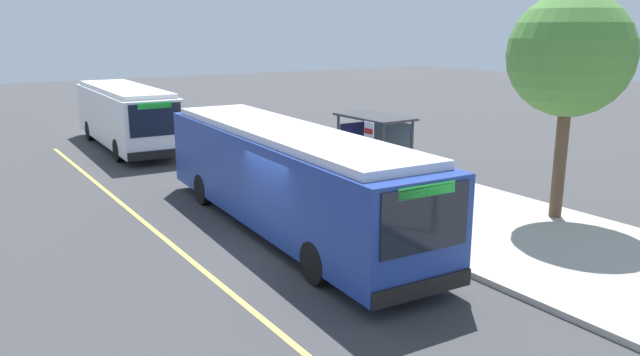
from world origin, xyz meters
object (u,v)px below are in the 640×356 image
object	(u,v)px
route_sign_post	(369,154)
pedestrian_commuter	(320,163)
transit_bus_second	(126,114)
transit_bus_main	(285,175)
waiting_bench	(375,171)

from	to	relation	value
route_sign_post	pedestrian_commuter	world-z (taller)	route_sign_post
transit_bus_second	route_sign_post	xyz separation A→B (m)	(15.37, 2.89, 0.34)
transit_bus_main	waiting_bench	size ratio (longest dim) A/B	7.78
transit_bus_second	waiting_bench	distance (m)	13.88
transit_bus_second	waiting_bench	size ratio (longest dim) A/B	6.45
waiting_bench	pedestrian_commuter	bearing A→B (deg)	-99.71
pedestrian_commuter	transit_bus_second	bearing A→B (deg)	-166.31
pedestrian_commuter	route_sign_post	bearing A→B (deg)	-2.85
transit_bus_second	route_sign_post	size ratio (longest dim) A/B	3.69
transit_bus_second	waiting_bench	bearing A→B (deg)	22.00
waiting_bench	route_sign_post	size ratio (longest dim) A/B	0.57
transit_bus_main	transit_bus_second	xyz separation A→B (m)	(-15.08, -0.13, -0.00)
transit_bus_main	waiting_bench	distance (m)	5.62
transit_bus_main	route_sign_post	size ratio (longest dim) A/B	4.45
transit_bus_main	transit_bus_second	bearing A→B (deg)	-179.50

